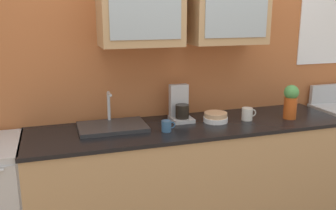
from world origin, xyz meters
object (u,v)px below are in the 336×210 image
object	(u,v)px
cup_near_sink	(167,126)
coffee_maker	(180,107)
vase	(291,101)
bowl_stack	(216,117)
cup_near_bowls	(247,114)
sink_faucet	(112,126)

from	to	relation	value
cup_near_sink	coffee_maker	bearing A→B (deg)	52.25
vase	coffee_maker	bearing A→B (deg)	165.17
bowl_stack	coffee_maker	world-z (taller)	coffee_maker
coffee_maker	cup_near_sink	bearing A→B (deg)	-127.75
bowl_stack	cup_near_bowls	world-z (taller)	cup_near_bowls
cup_near_sink	coffee_maker	xyz separation A→B (m)	(0.20, 0.25, 0.07)
sink_faucet	bowl_stack	size ratio (longest dim) A/B	2.58
vase	cup_near_bowls	size ratio (longest dim) A/B	2.22
coffee_maker	bowl_stack	bearing A→B (deg)	-27.48
bowl_stack	cup_near_sink	xyz separation A→B (m)	(-0.45, -0.12, 0.00)
sink_faucet	coffee_maker	distance (m)	0.58
sink_faucet	bowl_stack	bearing A→B (deg)	-5.00
sink_faucet	vase	size ratio (longest dim) A/B	1.80
sink_faucet	cup_near_bowls	distance (m)	1.10
vase	sink_faucet	bearing A→B (deg)	173.22
cup_near_sink	cup_near_bowls	world-z (taller)	cup_near_bowls
cup_near_sink	coffee_maker	size ratio (longest dim) A/B	0.37
bowl_stack	coffee_maker	xyz separation A→B (m)	(-0.26, 0.13, 0.07)
cup_near_bowls	vase	bearing A→B (deg)	-10.19
sink_faucet	bowl_stack	world-z (taller)	sink_faucet
cup_near_bowls	sink_faucet	bearing A→B (deg)	174.35
bowl_stack	coffee_maker	size ratio (longest dim) A/B	0.68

